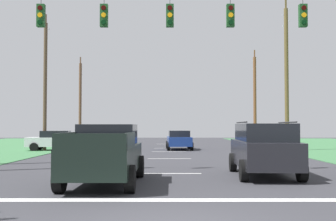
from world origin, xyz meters
TOP-DOWN VIEW (x-y plane):
  - stop_bar_stripe at (0.00, 3.01)m, footprint 15.51×0.45m
  - lane_dash_0 at (0.00, 9.01)m, footprint 2.50×0.15m
  - lane_dash_1 at (0.00, 16.58)m, footprint 2.50×0.15m
  - lane_dash_2 at (0.00, 23.20)m, footprint 2.50×0.15m
  - lane_dash_3 at (0.00, 28.00)m, footprint 2.50×0.15m
  - lane_dash_4 at (0.00, 36.31)m, footprint 2.50×0.15m
  - overhead_signal_span at (0.24, 9.60)m, footprint 18.37×0.31m
  - pickup_truck at (-2.14, 6.05)m, footprint 2.31×5.42m
  - suv_black at (3.54, 8.08)m, footprint 2.37×4.87m
  - distant_car_crossing_white at (-8.75, 24.61)m, footprint 4.44×2.31m
  - distant_car_far_parked at (0.81, 26.01)m, footprint 2.13×4.36m
  - utility_pole_far_right at (9.06, 24.44)m, footprint 0.31×1.98m
  - utility_pole_near_left at (9.40, 37.92)m, footprint 0.33×1.98m
  - utility_pole_distant_right at (-9.45, 24.12)m, footprint 0.28×1.78m
  - utility_pole_distant_left at (-9.88, 38.97)m, footprint 0.31×1.88m

SIDE VIEW (x-z plane):
  - stop_bar_stripe at x=0.00m, z-range 0.00..0.01m
  - lane_dash_0 at x=0.00m, z-range 0.00..0.01m
  - lane_dash_1 at x=0.00m, z-range 0.00..0.01m
  - lane_dash_2 at x=0.00m, z-range 0.00..0.01m
  - lane_dash_3 at x=0.00m, z-range 0.00..0.01m
  - lane_dash_4 at x=0.00m, z-range 0.00..0.01m
  - distant_car_crossing_white at x=-8.75m, z-range 0.03..1.55m
  - distant_car_far_parked at x=0.81m, z-range 0.03..1.55m
  - pickup_truck at x=-2.14m, z-range -0.01..1.94m
  - suv_black at x=3.54m, z-range 0.03..2.09m
  - overhead_signal_span at x=0.24m, z-range 0.52..8.73m
  - utility_pole_distant_left at x=-9.88m, z-range -0.10..9.51m
  - utility_pole_near_left at x=9.40m, z-range -0.14..10.07m
  - utility_pole_distant_right at x=-9.45m, z-range -0.15..10.31m
  - utility_pole_far_right at x=9.06m, z-range -0.11..11.68m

